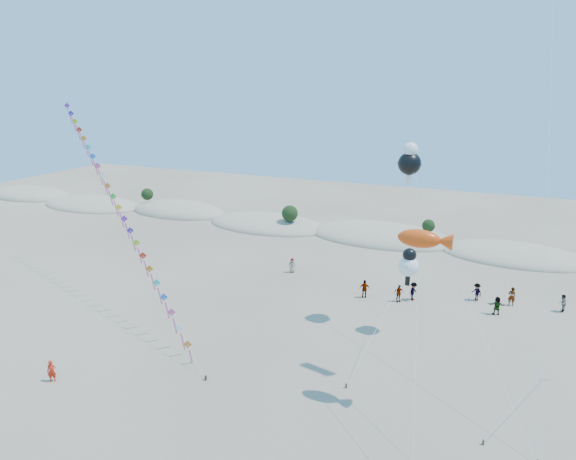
{
  "coord_description": "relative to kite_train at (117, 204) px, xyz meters",
  "views": [
    {
      "loc": [
        12.17,
        -14.7,
        18.94
      ],
      "look_at": [
        0.1,
        14.0,
        9.64
      ],
      "focal_mm": 30.0,
      "sensor_mm": 36.0,
      "label": 1
    }
  ],
  "objects": [
    {
      "name": "flyer_foreground",
      "position": [
        4.31,
        -12.21,
        -8.3
      ],
      "size": [
        0.67,
        0.63,
        1.54
      ],
      "primitive_type": "imported",
      "rotation": [
        0.0,
        0.0,
        0.64
      ],
      "color": "red",
      "rests_on": "ground"
    },
    {
      "name": "cartoon_kite_low",
      "position": [
        24.78,
        3.87,
        -3.29
      ],
      "size": [
        2.99,
        10.01,
        7.07
      ],
      "color": "#3F2D1E",
      "rests_on": "ground"
    },
    {
      "name": "cartoon_kite_high",
      "position": [
        24.02,
        5.62,
        4.41
      ],
      "size": [
        10.74,
        14.47,
        14.91
      ],
      "color": "#3F2D1E",
      "rests_on": "ground"
    },
    {
      "name": "dune_ridge",
      "position": [
        18.55,
        27.96,
        -8.96
      ],
      "size": [
        145.3,
        11.49,
        5.57
      ],
      "color": "gray",
      "rests_on": "ground"
    },
    {
      "name": "kite_train",
      "position": [
        0.0,
        0.0,
        0.0
      ],
      "size": [
        26.05,
        15.41,
        18.03
      ],
      "color": "#3F2D1E",
      "rests_on": "ground"
    },
    {
      "name": "beachgoers",
      "position": [
        29.79,
        10.46,
        -8.22
      ],
      "size": [
        33.77,
        5.39,
        1.81
      ],
      "color": "slate",
      "rests_on": "ground"
    },
    {
      "name": "fish_kite",
      "position": [
        26.78,
        -4.97,
        1.56
      ],
      "size": [
        3.05,
        9.18,
        11.19
      ],
      "color": "#3F2D1E",
      "rests_on": "ground"
    }
  ]
}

